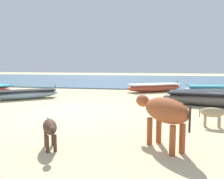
{
  "coord_description": "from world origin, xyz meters",
  "views": [
    {
      "loc": [
        3.05,
        -7.53,
        1.7
      ],
      "look_at": [
        1.19,
        2.24,
        0.6
      ],
      "focal_mm": 35.28,
      "sensor_mm": 36.0,
      "label": 1
    }
  ],
  "objects_px": {
    "fishing_boat_5": "(154,87)",
    "calf_far_dark": "(50,128)",
    "fishing_boat_6": "(212,89)",
    "fishing_boat_3": "(24,94)",
    "fishing_boat_2": "(218,99)",
    "cow_adult_rust": "(164,112)",
    "calf_near_dun": "(214,113)"
  },
  "relations": [
    {
      "from": "fishing_boat_2",
      "to": "calf_near_dun",
      "type": "height_order",
      "value": "fishing_boat_2"
    },
    {
      "from": "fishing_boat_5",
      "to": "fishing_boat_6",
      "type": "relative_size",
      "value": 1.18
    },
    {
      "from": "calf_near_dun",
      "to": "calf_far_dark",
      "type": "xyz_separation_m",
      "value": [
        -3.67,
        -2.3,
        0.04
      ]
    },
    {
      "from": "calf_far_dark",
      "to": "fishing_boat_2",
      "type": "bearing_deg",
      "value": 108.3
    },
    {
      "from": "calf_near_dun",
      "to": "cow_adult_rust",
      "type": "bearing_deg",
      "value": -121.93
    },
    {
      "from": "fishing_boat_2",
      "to": "fishing_boat_6",
      "type": "bearing_deg",
      "value": 91.22
    },
    {
      "from": "fishing_boat_5",
      "to": "calf_far_dark",
      "type": "distance_m",
      "value": 10.5
    },
    {
      "from": "fishing_boat_2",
      "to": "calf_far_dark",
      "type": "relative_size",
      "value": 5.43
    },
    {
      "from": "fishing_boat_2",
      "to": "calf_far_dark",
      "type": "height_order",
      "value": "fishing_boat_2"
    },
    {
      "from": "fishing_boat_5",
      "to": "fishing_boat_2",
      "type": "bearing_deg",
      "value": -89.68
    },
    {
      "from": "fishing_boat_6",
      "to": "calf_near_dun",
      "type": "relative_size",
      "value": 3.8
    },
    {
      "from": "fishing_boat_3",
      "to": "fishing_boat_5",
      "type": "distance_m",
      "value": 7.77
    },
    {
      "from": "calf_near_dun",
      "to": "fishing_boat_5",
      "type": "bearing_deg",
      "value": 107.63
    },
    {
      "from": "fishing_boat_6",
      "to": "cow_adult_rust",
      "type": "distance_m",
      "value": 9.9
    },
    {
      "from": "calf_far_dark",
      "to": "fishing_boat_3",
      "type": "bearing_deg",
      "value": -175.88
    },
    {
      "from": "fishing_boat_3",
      "to": "calf_far_dark",
      "type": "height_order",
      "value": "fishing_boat_3"
    },
    {
      "from": "fishing_boat_6",
      "to": "calf_near_dun",
      "type": "height_order",
      "value": "fishing_boat_6"
    },
    {
      "from": "fishing_boat_5",
      "to": "calf_far_dark",
      "type": "height_order",
      "value": "fishing_boat_5"
    },
    {
      "from": "fishing_boat_6",
      "to": "cow_adult_rust",
      "type": "bearing_deg",
      "value": -114.75
    },
    {
      "from": "calf_near_dun",
      "to": "fishing_boat_6",
      "type": "bearing_deg",
      "value": 82.94
    },
    {
      "from": "fishing_boat_5",
      "to": "cow_adult_rust",
      "type": "xyz_separation_m",
      "value": [
        0.17,
        -9.79,
        0.47
      ]
    },
    {
      "from": "fishing_boat_2",
      "to": "cow_adult_rust",
      "type": "xyz_separation_m",
      "value": [
        -2.45,
        -5.18,
        0.45
      ]
    },
    {
      "from": "fishing_boat_3",
      "to": "fishing_boat_2",
      "type": "bearing_deg",
      "value": -40.82
    },
    {
      "from": "fishing_boat_3",
      "to": "fishing_boat_6",
      "type": "distance_m",
      "value": 10.59
    },
    {
      "from": "fishing_boat_5",
      "to": "calf_far_dark",
      "type": "bearing_deg",
      "value": -130.75
    },
    {
      "from": "cow_adult_rust",
      "to": "fishing_boat_5",
      "type": "bearing_deg",
      "value": -38.69
    },
    {
      "from": "fishing_boat_3",
      "to": "calf_far_dark",
      "type": "bearing_deg",
      "value": -92.76
    },
    {
      "from": "fishing_boat_6",
      "to": "calf_far_dark",
      "type": "relative_size",
      "value": 3.77
    },
    {
      "from": "fishing_boat_2",
      "to": "fishing_boat_6",
      "type": "relative_size",
      "value": 1.44
    },
    {
      "from": "fishing_boat_3",
      "to": "fishing_boat_6",
      "type": "xyz_separation_m",
      "value": [
        9.86,
        3.87,
        0.03
      ]
    },
    {
      "from": "fishing_boat_6",
      "to": "fishing_boat_3",
      "type": "bearing_deg",
      "value": -164.25
    },
    {
      "from": "fishing_boat_2",
      "to": "cow_adult_rust",
      "type": "bearing_deg",
      "value": -103.51
    }
  ]
}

